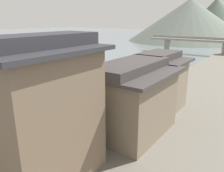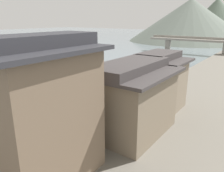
{
  "view_description": "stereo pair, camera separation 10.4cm",
  "coord_description": "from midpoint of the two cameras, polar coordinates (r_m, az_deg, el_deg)",
  "views": [
    {
      "loc": [
        19.41,
        -4.64,
        10.17
      ],
      "look_at": [
        2.94,
        18.3,
        1.65
      ],
      "focal_mm": 35.86,
      "sensor_mm": 36.0,
      "label": 1
    },
    {
      "loc": [
        19.49,
        -4.57,
        10.17
      ],
      "look_at": [
        2.94,
        18.3,
        1.65
      ],
      "focal_mm": 35.86,
      "sensor_mm": 36.0,
      "label": 2
    }
  ],
  "objects": [
    {
      "name": "boat_moored_nearest",
      "position": [
        33.33,
        -19.11,
        -1.6
      ],
      "size": [
        4.0,
        2.31,
        0.57
      ],
      "color": "#33281E",
      "rests_on": "ground"
    },
    {
      "name": "boat_moored_second",
      "position": [
        30.59,
        -1.62,
        -2.4
      ],
      "size": [
        3.71,
        1.09,
        0.34
      ],
      "color": "brown",
      "rests_on": "ground"
    },
    {
      "name": "boat_moored_third",
      "position": [
        57.16,
        12.1,
        6.43
      ],
      "size": [
        4.23,
        3.01,
        0.73
      ],
      "color": "#423328",
      "rests_on": "ground"
    },
    {
      "name": "boat_moored_far",
      "position": [
        52.95,
        10.16,
        5.58
      ],
      "size": [
        3.7,
        2.95,
        0.36
      ],
      "color": "brown",
      "rests_on": "ground"
    },
    {
      "name": "boat_midriver_drifting",
      "position": [
        49.39,
        5.11,
        5.01
      ],
      "size": [
        3.53,
        5.14,
        0.48
      ],
      "color": "#423328",
      "rests_on": "ground"
    },
    {
      "name": "boat_midriver_upstream",
      "position": [
        25.65,
        -1.76,
        -5.94
      ],
      "size": [
        1.16,
        3.75,
        0.72
      ],
      "color": "#423328",
      "rests_on": "ground"
    },
    {
      "name": "boat_upstream_distant",
      "position": [
        40.39,
        -4.38,
        2.46
      ],
      "size": [
        1.48,
        3.82,
        0.62
      ],
      "color": "#33281E",
      "rests_on": "ground"
    },
    {
      "name": "house_waterfront_nearest",
      "position": [
        13.61,
        -16.96,
        -6.46
      ],
      "size": [
        5.33,
        6.93,
        8.74
      ],
      "color": "#75604C",
      "rests_on": "riverbank_right"
    },
    {
      "name": "house_waterfront_second",
      "position": [
        19.21,
        4.26,
        -3.09
      ],
      "size": [
        6.96,
        8.1,
        6.14
      ],
      "color": "#7F705B",
      "rests_on": "riverbank_right"
    },
    {
      "name": "house_waterfront_tall",
      "position": [
        24.87,
        11.41,
        1.31
      ],
      "size": [
        6.24,
        5.65,
        6.14
      ],
      "color": "gray",
      "rests_on": "riverbank_right"
    },
    {
      "name": "mooring_post_dock_near",
      "position": [
        17.38,
        -21.4,
        -15.85
      ],
      "size": [
        0.2,
        0.2,
        0.93
      ],
      "primitive_type": "cylinder",
      "color": "#473828",
      "rests_on": "riverbank_right"
    },
    {
      "name": "mooring_post_dock_mid",
      "position": [
        22.4,
        -2.9,
        -7.03
      ],
      "size": [
        0.2,
        0.2,
        0.94
      ],
      "primitive_type": "cylinder",
      "color": "#473828",
      "rests_on": "riverbank_right"
    },
    {
      "name": "stone_bridge",
      "position": [
        72.57,
        20.31,
        10.37
      ],
      "size": [
        28.49,
        2.4,
        5.04
      ],
      "color": "gray",
      "rests_on": "ground"
    },
    {
      "name": "hill_far_centre",
      "position": [
        114.48,
        19.05,
        15.6
      ],
      "size": [
        55.92,
        55.92,
        19.14
      ],
      "primitive_type": "cone",
      "color": "slate",
      "rests_on": "ground"
    },
    {
      "name": "hill_far_east",
      "position": [
        143.91,
        24.77,
        15.5
      ],
      "size": [
        38.86,
        38.86,
        21.3
      ],
      "primitive_type": "cone",
      "color": "#5B6B5B",
      "rests_on": "ground"
    }
  ]
}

